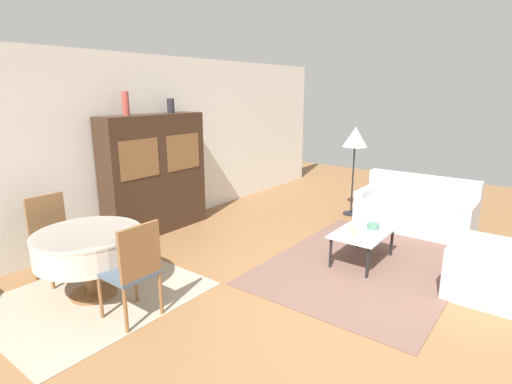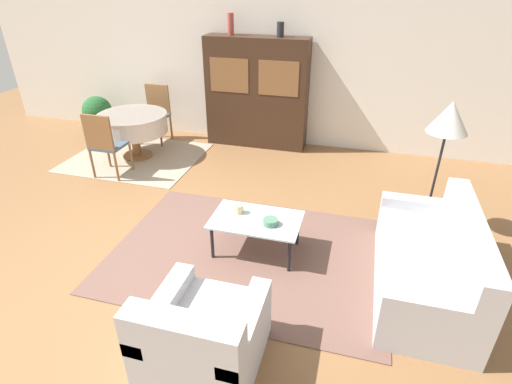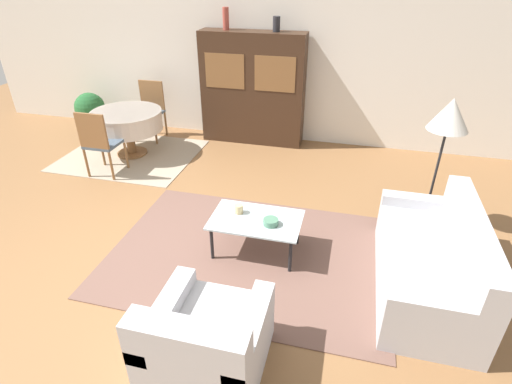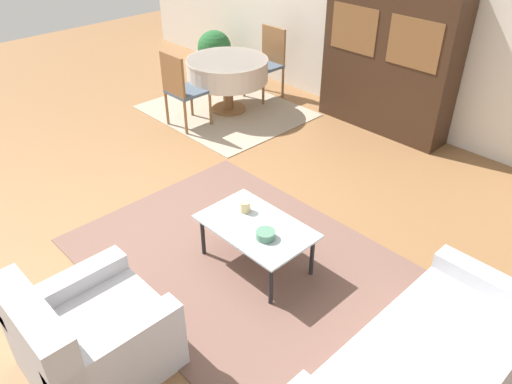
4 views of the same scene
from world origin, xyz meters
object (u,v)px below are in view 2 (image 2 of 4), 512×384
at_px(dining_chair_far, 156,110).
at_px(vase_short, 280,29).
at_px(couch, 430,265).
at_px(cup, 239,209).
at_px(coffee_table, 256,222).
at_px(display_cabinet, 257,93).
at_px(armchair, 203,339).
at_px(bowl, 270,222).
at_px(dining_chair_near, 105,142).
at_px(floor_lamp, 449,122).
at_px(vase_tall, 231,24).
at_px(potted_plant, 98,113).
at_px(dining_table, 133,123).

bearing_deg(dining_chair_far, vase_short, -171.90).
bearing_deg(couch, cup, 83.31).
bearing_deg(couch, coffee_table, 84.86).
distance_m(display_cabinet, vase_short, 1.09).
relative_size(armchair, bowl, 5.60).
relative_size(dining_chair_near, dining_chair_far, 1.00).
bearing_deg(vase_short, coffee_table, -81.53).
xyz_separation_m(dining_chair_far, bowl, (2.78, -2.80, -0.11)).
bearing_deg(armchair, vase_short, 95.75).
height_order(dining_chair_far, bowl, dining_chair_far).
relative_size(cup, bowl, 0.63).
relative_size(armchair, dining_chair_far, 0.89).
xyz_separation_m(couch, armchair, (-1.73, -1.37, -0.00)).
bearing_deg(floor_lamp, coffee_table, -151.85).
bearing_deg(bowl, vase_tall, 114.77).
bearing_deg(potted_plant, dining_table, -32.78).
xyz_separation_m(vase_short, potted_plant, (-3.40, -0.28, -1.54)).
height_order(dining_chair_near, cup, dining_chair_near).
bearing_deg(dining_table, vase_tall, 38.77).
distance_m(coffee_table, potted_plant, 4.75).
height_order(armchair, potted_plant, armchair).
bearing_deg(armchair, dining_chair_near, 133.86).
bearing_deg(couch, vase_short, 34.39).
height_order(floor_lamp, cup, floor_lamp).
relative_size(cup, vase_tall, 0.30).
height_order(floor_lamp, potted_plant, floor_lamp).
relative_size(couch, display_cabinet, 0.95).
height_order(display_cabinet, dining_chair_near, display_cabinet).
relative_size(display_cabinet, dining_chair_near, 1.86).
distance_m(coffee_table, dining_table, 3.27).
xyz_separation_m(armchair, display_cabinet, (-0.84, 4.58, 0.61)).
xyz_separation_m(couch, dining_chair_far, (-4.35, 2.90, 0.25)).
xyz_separation_m(couch, vase_short, (-2.19, 3.21, 1.63)).
xyz_separation_m(floor_lamp, vase_tall, (-3.09, 2.07, 0.65)).
distance_m(dining_chair_near, bowl, 3.05).
bearing_deg(dining_chair_near, dining_table, 90.00).
bearing_deg(coffee_table, floor_lamp, 28.15).
bearing_deg(dining_chair_near, dining_chair_far, 90.00).
bearing_deg(dining_table, coffee_table, -37.01).
xyz_separation_m(dining_table, vase_short, (2.16, 1.08, 1.36)).
bearing_deg(armchair, dining_chair_far, 121.48).
bearing_deg(potted_plant, bowl, -35.10).
height_order(dining_chair_near, bowl, dining_chair_near).
xyz_separation_m(dining_chair_near, floor_lamp, (4.44, -0.21, 0.78)).
relative_size(couch, dining_chair_near, 1.76).
xyz_separation_m(dining_table, dining_chair_near, (-0.00, -0.78, -0.02)).
relative_size(dining_table, potted_plant, 1.56).
bearing_deg(dining_chair_far, cup, 131.95).
height_order(couch, vase_short, vase_short).
distance_m(dining_chair_near, vase_short, 3.16).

